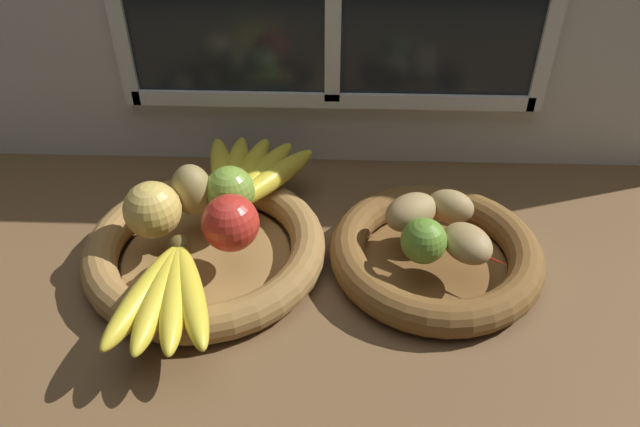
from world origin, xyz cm
name	(u,v)px	position (x,y,z in cm)	size (l,w,h in cm)	color
ground_plane	(327,282)	(0.00, 0.00, -1.50)	(140.00, 90.00, 3.00)	brown
fruit_bowl_left	(206,249)	(-16.76, 2.06, 2.21)	(33.03, 33.03, 4.77)	olive
fruit_bowl_right	(435,254)	(14.66, 2.06, 2.21)	(28.83, 28.83, 4.77)	brown
apple_green_back	(230,191)	(-13.70, 7.45, 8.24)	(6.94, 6.94, 6.94)	#7AA338
apple_red_right	(231,222)	(-12.48, 0.26, 8.53)	(7.52, 7.52, 7.52)	red
apple_golden_left	(152,210)	(-23.15, 2.34, 8.59)	(7.64, 7.64, 7.64)	#DBB756
pear_brown	(192,190)	(-18.91, 7.10, 8.51)	(5.60, 6.04, 7.48)	olive
banana_bunch_front	(167,293)	(-18.51, -10.63, 6.36)	(13.84, 19.43, 3.19)	yellow
banana_bunch_back	(247,174)	(-12.26, 14.15, 6.42)	(18.29, 20.27, 3.31)	yellow
potato_small	(467,243)	(17.79, -1.07, 6.91)	(7.22, 5.63, 4.28)	#A38451
potato_oblong	(411,212)	(11.14, 4.80, 7.20)	(7.90, 5.41, 4.86)	#A38451
potato_back	(450,207)	(16.62, 6.36, 7.09)	(6.46, 4.63, 4.65)	#A38451
lime_near	(424,241)	(12.14, -1.73, 7.71)	(5.89, 5.89, 5.89)	olive
chili_pepper	(456,246)	(16.65, -0.25, 5.74)	(1.94, 1.94, 14.13)	red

